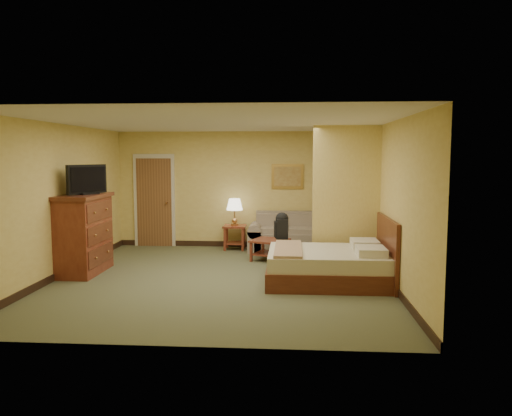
# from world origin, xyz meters

# --- Properties ---
(floor) EXTENTS (6.00, 6.00, 0.00)m
(floor) POSITION_xyz_m (0.00, 0.00, 0.00)
(floor) COLOR #545839
(floor) RESTS_ON ground
(ceiling) EXTENTS (6.00, 6.00, 0.00)m
(ceiling) POSITION_xyz_m (0.00, 0.00, 2.60)
(ceiling) COLOR white
(ceiling) RESTS_ON back_wall
(back_wall) EXTENTS (5.50, 0.02, 2.60)m
(back_wall) POSITION_xyz_m (0.00, 3.00, 1.30)
(back_wall) COLOR #DBBE5D
(back_wall) RESTS_ON floor
(left_wall) EXTENTS (0.02, 6.00, 2.60)m
(left_wall) POSITION_xyz_m (-2.75, 0.00, 1.30)
(left_wall) COLOR #DBBE5D
(left_wall) RESTS_ON floor
(right_wall) EXTENTS (0.02, 6.00, 2.60)m
(right_wall) POSITION_xyz_m (2.75, 0.00, 1.30)
(right_wall) COLOR #DBBE5D
(right_wall) RESTS_ON floor
(partition) EXTENTS (1.20, 0.15, 2.60)m
(partition) POSITION_xyz_m (2.15, 0.93, 1.30)
(partition) COLOR #DBBE5D
(partition) RESTS_ON floor
(door) EXTENTS (0.94, 0.16, 2.10)m
(door) POSITION_xyz_m (-1.95, 2.96, 1.03)
(door) COLOR beige
(door) RESTS_ON floor
(baseboard) EXTENTS (5.50, 0.02, 0.12)m
(baseboard) POSITION_xyz_m (0.00, 2.99, 0.06)
(baseboard) COLOR black
(baseboard) RESTS_ON floor
(loveseat) EXTENTS (1.67, 0.77, 0.84)m
(loveseat) POSITION_xyz_m (1.07, 2.57, 0.27)
(loveseat) COLOR gray
(loveseat) RESTS_ON floor
(side_table) EXTENTS (0.49, 0.49, 0.54)m
(side_table) POSITION_xyz_m (-0.08, 2.65, 0.35)
(side_table) COLOR maroon
(side_table) RESTS_ON floor
(table_lamp) EXTENTS (0.36, 0.36, 0.59)m
(table_lamp) POSITION_xyz_m (-0.08, 2.65, 0.98)
(table_lamp) COLOR #B87F43
(table_lamp) RESTS_ON side_table
(coffee_table) EXTENTS (0.84, 0.84, 0.42)m
(coffee_table) POSITION_xyz_m (0.75, 1.55, 0.30)
(coffee_table) COLOR maroon
(coffee_table) RESTS_ON floor
(wall_picture) EXTENTS (0.71, 0.04, 0.55)m
(wall_picture) POSITION_xyz_m (1.07, 2.97, 1.60)
(wall_picture) COLOR #B78E3F
(wall_picture) RESTS_ON back_wall
(dresser) EXTENTS (0.69, 1.30, 1.39)m
(dresser) POSITION_xyz_m (-2.48, 0.26, 0.70)
(dresser) COLOR maroon
(dresser) RESTS_ON floor
(tv) EXTENTS (0.41, 0.79, 0.52)m
(tv) POSITION_xyz_m (-2.38, 0.26, 1.64)
(tv) COLOR black
(tv) RESTS_ON dresser
(bed) EXTENTS (1.96, 1.65, 1.07)m
(bed) POSITION_xyz_m (1.82, -0.10, 0.29)
(bed) COLOR #4F1F12
(bed) RESTS_ON floor
(backpack) EXTENTS (0.23, 0.32, 0.51)m
(backpack) POSITION_xyz_m (0.99, 0.89, 0.79)
(backpack) COLOR black
(backpack) RESTS_ON bed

